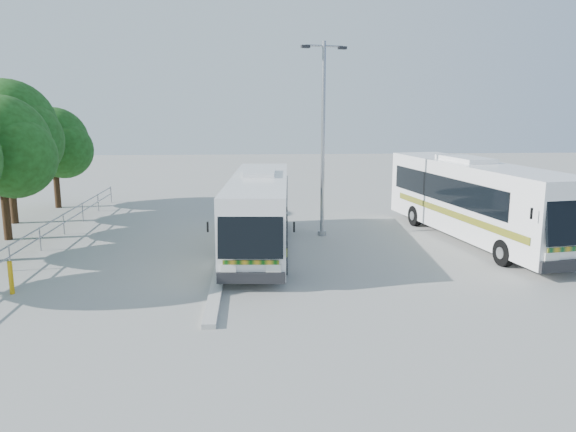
{
  "coord_description": "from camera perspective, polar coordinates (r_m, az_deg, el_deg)",
  "views": [
    {
      "loc": [
        -1.03,
        -20.46,
        5.98
      ],
      "look_at": [
        0.38,
        2.39,
        1.47
      ],
      "focal_mm": 35.0,
      "sensor_mm": 36.0,
      "label": 1
    }
  ],
  "objects": [
    {
      "name": "kerb_divider",
      "position": [
        23.26,
        -6.57,
        -3.64
      ],
      "size": [
        0.4,
        16.0,
        0.15
      ],
      "primitive_type": "cube",
      "color": "#B2B2AD",
      "rests_on": "ground"
    },
    {
      "name": "tree_far_c",
      "position": [
        27.92,
        -27.12,
        6.39
      ],
      "size": [
        4.97,
        4.69,
        6.49
      ],
      "color": "#382314",
      "rests_on": "ground"
    },
    {
      "name": "bollard",
      "position": [
        20.23,
        -26.32,
        -5.64
      ],
      "size": [
        0.19,
        0.19,
        1.09
      ],
      "primitive_type": "cylinder",
      "rotation": [
        0.0,
        0.0,
        0.33
      ],
      "color": "#CB940B",
      "rests_on": "ground"
    },
    {
      "name": "coach_adjacent",
      "position": [
        26.38,
        18.53,
        1.69
      ],
      "size": [
        4.64,
        12.81,
        3.49
      ],
      "rotation": [
        0.0,
        0.0,
        0.17
      ],
      "color": "white",
      "rests_on": "ground"
    },
    {
      "name": "coach_main",
      "position": [
        23.34,
        -2.94,
        0.55
      ],
      "size": [
        2.97,
        11.28,
        3.1
      ],
      "rotation": [
        0.0,
        0.0,
        -0.06
      ],
      "color": "silver",
      "rests_on": "ground"
    },
    {
      "name": "lamppost",
      "position": [
        25.74,
        3.58,
        8.6
      ],
      "size": [
        2.12,
        0.76,
        8.79
      ],
      "rotation": [
        0.0,
        0.0,
        0.27
      ],
      "color": "gray",
      "rests_on": "ground"
    },
    {
      "name": "tree_far_d",
      "position": [
        31.75,
        -26.56,
        7.88
      ],
      "size": [
        5.62,
        5.3,
        7.33
      ],
      "color": "#382314",
      "rests_on": "ground"
    },
    {
      "name": "tree_far_e",
      "position": [
        35.76,
        -22.63,
        6.94
      ],
      "size": [
        4.54,
        4.28,
        5.92
      ],
      "color": "#382314",
      "rests_on": "ground"
    },
    {
      "name": "railing",
      "position": [
        26.58,
        -23.19,
        -1.15
      ],
      "size": [
        0.06,
        22.0,
        1.0
      ],
      "color": "gray",
      "rests_on": "ground"
    },
    {
      "name": "ground",
      "position": [
        21.34,
        -0.63,
        -5.13
      ],
      "size": [
        100.0,
        100.0,
        0.0
      ],
      "primitive_type": "plane",
      "color": "gray",
      "rests_on": "ground"
    }
  ]
}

